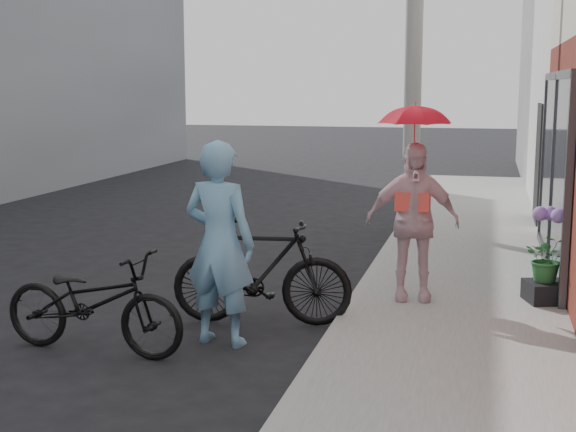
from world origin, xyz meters
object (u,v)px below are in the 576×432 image
at_px(utility_pole, 415,19).
at_px(bike_right, 262,271).
at_px(planter, 546,292).
at_px(officer, 219,243).
at_px(bike_left, 93,302).
at_px(kimono_woman, 412,222).

xyz_separation_m(utility_pole, bike_right, (-1.00, -5.44, -2.94)).
bearing_deg(planter, officer, -148.95).
height_order(utility_pole, officer, utility_pole).
height_order(bike_left, planter, bike_left).
distance_m(bike_right, kimono_woman, 1.78).
relative_size(utility_pole, bike_left, 3.81).
height_order(utility_pole, kimono_woman, utility_pole).
distance_m(bike_right, planter, 3.14).
bearing_deg(utility_pole, officer, -101.13).
xyz_separation_m(bike_right, planter, (2.90, 1.17, -0.33)).
bearing_deg(bike_left, kimono_woman, -46.59).
relative_size(bike_right, kimono_woman, 1.08).
height_order(bike_left, bike_right, bike_right).
bearing_deg(bike_right, officer, 156.19).
bearing_deg(bike_left, bike_right, -40.81).
bearing_deg(bike_right, bike_left, 127.66).
bearing_deg(bike_right, kimono_woman, -64.06).
height_order(utility_pole, planter, utility_pole).
bearing_deg(kimono_woman, utility_pole, 86.25).
bearing_deg(planter, bike_left, -149.82).
height_order(bike_right, planter, bike_right).
relative_size(utility_pole, bike_right, 3.74).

